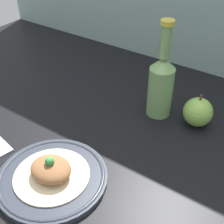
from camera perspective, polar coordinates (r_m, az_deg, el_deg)
ground_plane at (r=77.85cm, az=0.31°, el=-9.01°), size 180.00×110.00×4.00cm
plate at (r=71.68cm, az=-10.87°, el=-11.69°), size 24.61×24.61×1.62cm
plated_food at (r=70.10cm, az=-11.07°, el=-10.51°), size 16.82×16.82×5.61cm
cider_bottle at (r=85.32cm, az=8.97°, el=5.28°), size 6.91×6.91×27.27cm
apple at (r=86.42cm, az=15.43°, el=-0.00°), size 7.94×7.94×9.46cm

